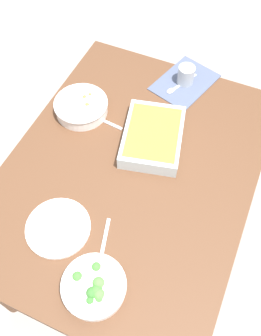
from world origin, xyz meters
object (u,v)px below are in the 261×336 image
object	(u,v)px
broccoli_bowl	(94,287)
spoon_by_broccoli	(102,250)
side_plate	(58,228)
drink_cup	(186,76)
spoon_by_stew	(98,118)
stew_bowl	(81,106)
spoon_spare	(178,86)
baking_dish	(153,136)

from	to	relation	value
broccoli_bowl	spoon_by_broccoli	xyz separation A→B (m)	(0.12, 0.03, -0.03)
spoon_by_broccoli	side_plate	bearing A→B (deg)	86.80
drink_cup	spoon_by_stew	world-z (taller)	drink_cup
stew_bowl	spoon_spare	xyz separation A→B (m)	(0.29, -0.32, -0.03)
drink_cup	spoon_by_broccoli	bearing A→B (deg)	-179.41
spoon_by_stew	stew_bowl	bearing A→B (deg)	83.76
spoon_spare	baking_dish	bearing A→B (deg)	-178.40
baking_dish	spoon_by_stew	bearing A→B (deg)	85.99
spoon_by_stew	spoon_by_broccoli	bearing A→B (deg)	-151.97
broccoli_bowl	baking_dish	size ratio (longest dim) A/B	0.58
side_plate	baking_dish	bearing A→B (deg)	-18.09
spoon_by_stew	spoon_spare	world-z (taller)	same
drink_cup	spoon_by_broccoli	distance (m)	0.84
baking_dish	spoon_spare	distance (m)	0.32
drink_cup	spoon_by_broccoli	size ratio (longest dim) A/B	0.49
side_plate	spoon_by_broccoli	bearing A→B (deg)	-93.20
stew_bowl	spoon_by_broccoli	distance (m)	0.61
stew_bowl	spoon_spare	world-z (taller)	stew_bowl
stew_bowl	side_plate	distance (m)	0.52
side_plate	stew_bowl	bearing A→B (deg)	19.15
spoon_spare	side_plate	bearing A→B (deg)	169.62
spoon_by_broccoli	spoon_spare	size ratio (longest dim) A/B	1.04
broccoli_bowl	stew_bowl	bearing A→B (deg)	31.00
stew_bowl	side_plate	world-z (taller)	stew_bowl
broccoli_bowl	drink_cup	size ratio (longest dim) A/B	2.35
broccoli_bowl	baking_dish	world-z (taller)	broccoli_bowl
baking_dish	spoon_by_broccoli	xyz separation A→B (m)	(-0.48, -0.02, -0.03)
spoon_by_broccoli	spoon_spare	bearing A→B (deg)	1.93
drink_cup	spoon_spare	world-z (taller)	drink_cup
stew_bowl	side_plate	bearing A→B (deg)	-160.85
broccoli_bowl	side_plate	world-z (taller)	broccoli_bowl
stew_bowl	drink_cup	bearing A→B (deg)	-45.25
broccoli_bowl	side_plate	bearing A→B (deg)	57.33
spoon_by_broccoli	stew_bowl	bearing A→B (deg)	34.20
stew_bowl	spoon_spare	size ratio (longest dim) A/B	1.32
spoon_by_broccoli	baking_dish	bearing A→B (deg)	2.14
stew_bowl	spoon_by_broccoli	size ratio (longest dim) A/B	1.27
stew_bowl	spoon_by_stew	world-z (taller)	stew_bowl
spoon_by_stew	broccoli_bowl	bearing A→B (deg)	-154.30
drink_cup	spoon_spare	size ratio (longest dim) A/B	0.51
baking_dish	stew_bowl	bearing A→B (deg)	85.45
baking_dish	spoon_by_broccoli	bearing A→B (deg)	-177.86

